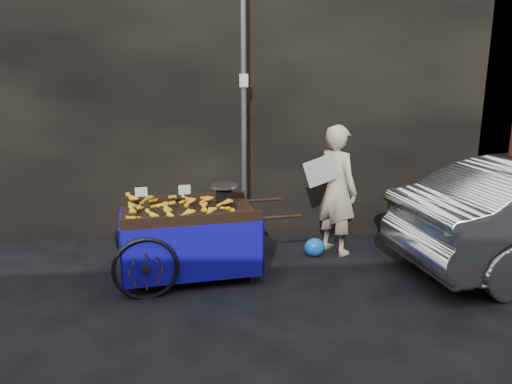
{
  "coord_description": "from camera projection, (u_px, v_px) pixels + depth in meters",
  "views": [
    {
      "loc": [
        -0.1,
        -5.83,
        2.6
      ],
      "look_at": [
        0.41,
        0.5,
        0.99
      ],
      "focal_mm": 35.0,
      "sensor_mm": 36.0,
      "label": 1
    }
  ],
  "objects": [
    {
      "name": "banana_cart",
      "position": [
        185.0,
        218.0,
        6.2
      ],
      "size": [
        2.4,
        1.37,
        1.23
      ],
      "rotation": [
        0.0,
        0.0,
        0.15
      ],
      "color": "black",
      "rests_on": "ground"
    },
    {
      "name": "vendor",
      "position": [
        336.0,
        190.0,
        6.98
      ],
      "size": [
        0.89,
        0.8,
        1.83
      ],
      "rotation": [
        0.0,
        0.0,
        2.18
      ],
      "color": "beige",
      "rests_on": "ground"
    },
    {
      "name": "building_wall",
      "position": [
        245.0,
        72.0,
        8.21
      ],
      "size": [
        13.5,
        2.0,
        5.0
      ],
      "color": "black",
      "rests_on": "ground"
    },
    {
      "name": "ground",
      "position": [
        227.0,
        278.0,
        6.28
      ],
      "size": [
        80.0,
        80.0,
        0.0
      ],
      "primitive_type": "plane",
      "color": "black",
      "rests_on": "ground"
    },
    {
      "name": "street_pole",
      "position": [
        244.0,
        109.0,
        7.07
      ],
      "size": [
        0.12,
        0.1,
        4.0
      ],
      "color": "slate",
      "rests_on": "ground"
    },
    {
      "name": "plastic_bag",
      "position": [
        315.0,
        247.0,
        6.99
      ],
      "size": [
        0.29,
        0.23,
        0.26
      ],
      "primitive_type": "ellipsoid",
      "color": "blue",
      "rests_on": "ground"
    }
  ]
}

